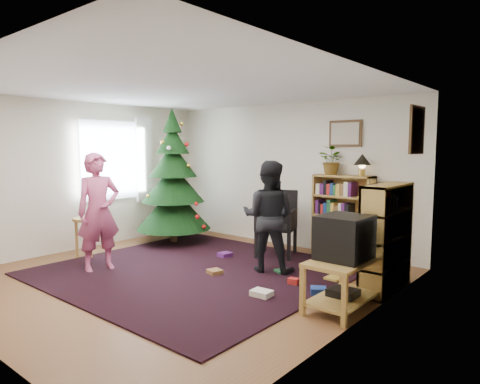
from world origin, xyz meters
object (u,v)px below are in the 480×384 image
Objects in this scene: bookshelf_right at (386,237)px; person_standing at (99,212)px; armchair at (280,220)px; potted_plant at (332,160)px; picture_back at (345,134)px; crt_tv at (344,237)px; table_lamp at (362,161)px; tv_stand at (343,279)px; person_by_chair at (268,217)px; bookshelf_back at (343,216)px; picture_right at (417,130)px; christmas_tree at (173,187)px; stool at (85,227)px.

bookshelf_right is 0.78× the size of person_standing.
potted_plant is (0.61, 0.54, 0.96)m from armchair.
picture_back is 2.16m from bookshelf_right.
crt_tv is 2.35m from armchair.
table_lamp reaches higher than armchair.
tv_stand is 2.81× the size of table_lamp.
picture_back is at bearing -23.87° from person_standing.
armchair is 2.29× the size of potted_plant.
picture_back is 0.35× the size of person_by_chair.
bookshelf_back is 0.89m from potted_plant.
person_by_chair is at bearing 99.56° from bookshelf_right.
tv_stand is 0.57× the size of person_standing.
bookshelf_back is at bearing 45.05° from bookshelf_right.
table_lamp is at bearing 0.00° from potted_plant.
table_lamp is at bearing -20.77° from picture_back.
potted_plant reaches higher than person_standing.
picture_right is at bearing -23.43° from armchair.
bookshelf_back is (-1.27, 0.59, -1.29)m from picture_right.
bookshelf_back is 3.84× the size of table_lamp.
potted_plant reaches higher than armchair.
person_by_chair is (-0.37, -1.53, -1.17)m from picture_back.
christmas_tree is at bearing 171.52° from armchair.
tv_stand is 0.46m from crt_tv.
christmas_tree is 3.84× the size of stool.
bookshelf_right is (1.19, -1.27, -1.29)m from picture_back.
picture_back is 1.29m from bookshelf_back.
picture_back is 0.57m from table_lamp.
christmas_tree is at bearing -157.21° from picture_back.
picture_right is 4.22m from christmas_tree.
christmas_tree is 1.87× the size of bookshelf_right.
armchair reaches higher than stool.
stool is 2.94m from person_by_chair.
picture_back reaches higher than person_by_chair.
picture_right is at bearing 79.76° from tv_stand.
crt_tv is 0.32× the size of person_standing.
picture_back is at bearing 159.23° from table_lamp.
armchair reaches higher than crt_tv.
christmas_tree reaches higher than armchair.
stool is (-3.03, -2.76, -1.46)m from picture_back.
picture_back is 0.46m from potted_plant.
tv_stand is at bearing -63.39° from picture_back.
bookshelf_back is 1.60m from bookshelf_right.
bookshelf_back is at bearing -67.50° from picture_back.
potted_plant is at bearing 180.00° from bookshelf_back.
stool is (-2.28, -2.08, -0.08)m from armchair.
person_by_chair reaches higher than bookshelf_right.
stool is at bearing -159.64° from armchair.
christmas_tree is (-2.77, -1.16, -0.94)m from picture_back.
potted_plant is at bearing 158.12° from picture_right.
bookshelf_back is (0.06, -0.14, -1.29)m from picture_back.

